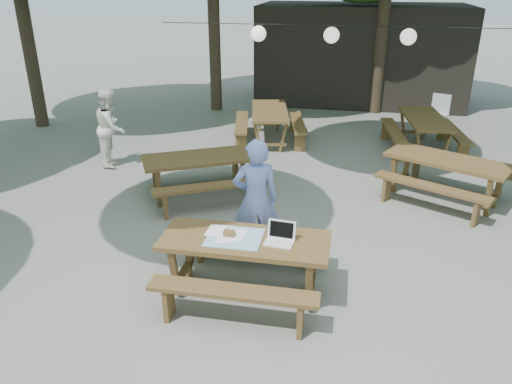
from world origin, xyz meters
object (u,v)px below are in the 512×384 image
Objects in this scene: main_picnic_table at (245,265)px; plastic_chair at (437,121)px; picnic_table_nw at (203,176)px; second_person at (111,127)px; woman at (256,200)px.

plastic_chair is at bearing 66.90° from main_picnic_table.
picnic_table_nw is 1.55× the size of second_person.
picnic_table_nw is at bearing -71.28° from woman.
woman is 4.66m from second_person.
second_person is at bearing -129.07° from plastic_chair.
second_person is at bearing 132.41° from main_picnic_table.
picnic_table_nw is at bearing 116.21° from main_picnic_table.
picnic_table_nw is 2.61m from second_person.
second_person is (-2.26, 1.24, 0.39)m from picnic_table_nw.
woman is at bearing 92.80° from main_picnic_table.
plastic_chair is (4.58, 4.92, -0.13)m from picnic_table_nw.
main_picnic_table is 1.02m from woman.
picnic_table_nw is (-1.33, 2.70, 0.00)m from main_picnic_table.
woman reaches higher than picnic_table_nw.
woman is (1.28, -1.78, 0.46)m from picnic_table_nw.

